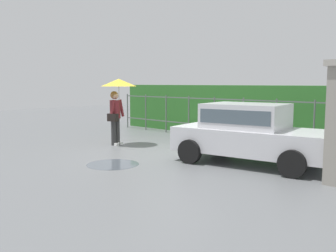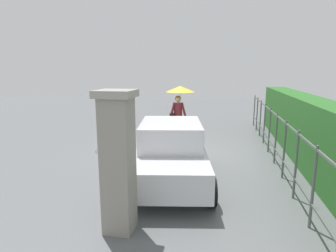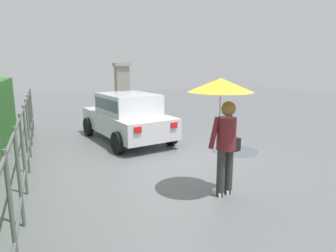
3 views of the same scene
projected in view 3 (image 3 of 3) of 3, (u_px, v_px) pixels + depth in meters
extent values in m
plane|color=slate|center=(166.00, 162.00, 7.21)|extent=(40.00, 40.00, 0.00)
cube|color=silver|center=(127.00, 122.00, 9.25)|extent=(3.92, 2.23, 0.60)
cube|color=silver|center=(128.00, 103.00, 9.01)|extent=(2.11, 1.74, 0.60)
cube|color=#4C5B66|center=(128.00, 103.00, 9.01)|extent=(1.97, 1.73, 0.33)
cylinder|color=black|center=(88.00, 127.00, 9.90)|extent=(0.62, 0.28, 0.60)
cylinder|color=black|center=(133.00, 122.00, 10.79)|extent=(0.62, 0.28, 0.60)
cylinder|color=black|center=(118.00, 143.00, 7.84)|extent=(0.62, 0.28, 0.60)
cylinder|color=black|center=(171.00, 135.00, 8.73)|extent=(0.62, 0.28, 0.60)
cube|color=red|center=(138.00, 130.00, 7.40)|extent=(0.09, 0.21, 0.16)
cube|color=red|center=(174.00, 125.00, 7.98)|extent=(0.09, 0.21, 0.16)
cylinder|color=#333333|center=(221.00, 174.00, 5.25)|extent=(0.15, 0.15, 0.86)
cylinder|color=#333333|center=(229.00, 171.00, 5.36)|extent=(0.15, 0.15, 0.86)
cube|color=white|center=(218.00, 193.00, 5.38)|extent=(0.26, 0.10, 0.08)
cube|color=white|center=(225.00, 190.00, 5.49)|extent=(0.26, 0.10, 0.08)
cylinder|color=maroon|center=(226.00, 134.00, 5.16)|extent=(0.34, 0.34, 0.58)
sphere|color=#DBAD89|center=(227.00, 109.00, 5.07)|extent=(0.22, 0.22, 0.22)
sphere|color=olive|center=(229.00, 109.00, 5.04)|extent=(0.25, 0.25, 0.25)
cylinder|color=maroon|center=(214.00, 133.00, 5.09)|extent=(0.14, 0.24, 0.56)
cylinder|color=maroon|center=(232.00, 130.00, 5.34)|extent=(0.14, 0.24, 0.56)
cylinder|color=#B2B2B7|center=(220.00, 114.00, 5.12)|extent=(0.02, 0.02, 0.77)
cone|color=yellow|center=(221.00, 85.00, 5.02)|extent=(1.13, 1.13, 0.24)
cube|color=black|center=(231.00, 143.00, 5.45)|extent=(0.37, 0.23, 0.24)
cube|color=gray|center=(122.00, 96.00, 11.37)|extent=(0.48, 0.48, 2.30)
cube|color=#9E998E|center=(121.00, 64.00, 11.13)|extent=(0.60, 0.60, 0.12)
cylinder|color=#59605B|center=(12.00, 218.00, 3.10)|extent=(0.05, 0.05, 1.50)
cylinder|color=#59605B|center=(19.00, 178.00, 4.18)|extent=(0.05, 0.05, 1.50)
cylinder|color=#59605B|center=(24.00, 155.00, 5.27)|extent=(0.05, 0.05, 1.50)
cylinder|color=#59605B|center=(26.00, 140.00, 6.35)|extent=(0.05, 0.05, 1.50)
cylinder|color=#59605B|center=(28.00, 129.00, 7.43)|extent=(0.05, 0.05, 1.50)
cylinder|color=#59605B|center=(30.00, 121.00, 8.51)|extent=(0.05, 0.05, 1.50)
cylinder|color=#59605B|center=(31.00, 115.00, 9.59)|extent=(0.05, 0.05, 1.50)
cylinder|color=#59605B|center=(32.00, 110.00, 10.68)|extent=(0.05, 0.05, 1.50)
cube|color=#59605B|center=(22.00, 113.00, 5.67)|extent=(10.81, 0.03, 0.04)
cube|color=#59605B|center=(27.00, 161.00, 5.87)|extent=(10.81, 0.03, 0.04)
cylinder|color=#4C545B|center=(235.00, 151.00, 8.16)|extent=(1.28, 1.28, 0.00)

